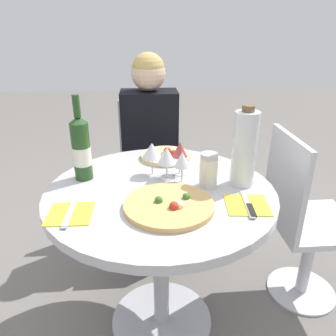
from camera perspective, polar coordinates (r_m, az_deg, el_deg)
The scene contains 16 objects.
ground_plane at distance 1.74m, azimuth -1.10°, elevation -25.09°, with size 12.00×12.00×0.00m, color slate.
dining_table at distance 1.36m, azimuth -1.29°, elevation -9.05°, with size 0.90×0.90×0.72m.
chair_behind_diner at distance 2.14m, azimuth -3.07°, elevation -0.74°, with size 0.39×0.39×0.88m.
seated_diner at distance 1.97m, azimuth -3.03°, elevation 0.62°, with size 0.33×0.42×1.18m.
chair_empty_side at distance 1.73m, azimuth 22.31°, elevation -9.02°, with size 0.39×0.39×0.88m.
pizza_large at distance 1.16m, azimuth 0.21°, elevation -6.50°, with size 0.32×0.32×0.04m.
pizza_small_far at distance 1.58m, azimuth -0.53°, elevation 2.18°, with size 0.24×0.24×0.05m.
wine_bottle at distance 1.37m, azimuth -14.87°, elevation 3.28°, with size 0.08×0.08×0.35m.
tall_carafe at distance 1.30m, azimuth 13.16°, elevation 3.31°, with size 0.09×0.09×0.32m.
sugar_shaker at distance 1.29m, azimuth 7.07°, elevation -0.37°, with size 0.07×0.07×0.14m.
wine_glass_front_right at distance 1.31m, azimuth 2.48°, elevation 1.34°, with size 0.07×0.07×0.13m.
wine_glass_back_right at distance 1.38m, azimuth 2.09°, elevation 3.09°, with size 0.06×0.06×0.15m.
wine_glass_back_left at distance 1.37m, azimuth -2.81°, elevation 2.97°, with size 0.08×0.08×0.14m.
wine_glass_center at distance 1.34m, azimuth -0.22°, elevation 2.09°, with size 0.08×0.08×0.14m.
place_setting_left at distance 1.17m, azimuth -16.72°, elevation -7.66°, with size 0.15×0.19×0.01m.
place_setting_right at distance 1.21m, azimuth 13.67°, elevation -6.29°, with size 0.16×0.19×0.01m.
Camera 1 is at (-0.06, -1.14, 1.32)m, focal length 35.00 mm.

